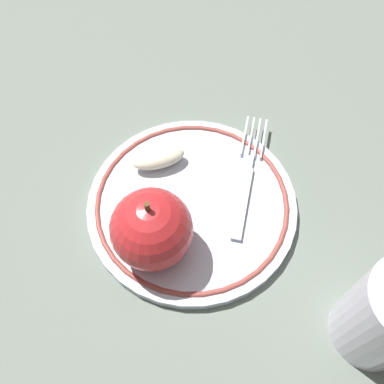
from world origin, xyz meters
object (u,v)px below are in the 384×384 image
(fork, at_px, (247,177))
(apple_red_whole, at_px, (151,229))
(apple_slice_front, at_px, (158,158))
(plate, at_px, (192,204))

(fork, bearing_deg, apple_red_whole, 141.84)
(apple_red_whole, height_order, apple_slice_front, apple_red_whole)
(plate, xyz_separation_m, fork, (0.01, -0.07, 0.01))
(apple_red_whole, bearing_deg, plate, -53.05)
(plate, relative_size, apple_red_whole, 2.56)
(plate, xyz_separation_m, apple_slice_front, (0.06, 0.02, 0.02))
(apple_red_whole, bearing_deg, fork, -67.57)
(apple_red_whole, xyz_separation_m, fork, (0.05, -0.13, -0.04))
(apple_slice_front, bearing_deg, apple_red_whole, -106.46)
(plate, bearing_deg, apple_slice_front, 20.15)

